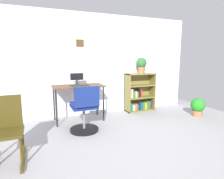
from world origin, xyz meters
TOP-DOWN VIEW (x-y plane):
  - ground_plane at (0.00, 0.00)m, footprint 6.24×6.24m
  - wall_back at (-0.00, 2.15)m, footprint 5.20×0.12m
  - desk at (-0.37, 1.74)m, footprint 1.04×0.53m
  - monitor at (-0.38, 1.79)m, footprint 0.27×0.19m
  - keyboard at (-0.36, 1.66)m, footprint 0.38×0.12m
  - office_chair at (-0.41, 1.05)m, footprint 0.52×0.55m
  - rocking_chair at (-1.58, 0.50)m, footprint 0.42×0.64m
  - bookshelf_low at (1.21, 1.95)m, footprint 0.74×0.30m
  - potted_plant_on_shelf at (1.24, 1.90)m, footprint 0.25×0.25m
  - potted_plant_floor at (2.23, 1.01)m, footprint 0.32×0.32m

SIDE VIEW (x-z plane):
  - ground_plane at x=0.00m, z-range 0.00..0.00m
  - potted_plant_floor at x=2.23m, z-range 0.02..0.44m
  - office_chair at x=-0.41m, z-range -0.06..0.80m
  - bookshelf_low at x=1.21m, z-range -0.05..0.89m
  - rocking_chair at x=-1.58m, z-range 0.01..0.86m
  - desk at x=-0.37m, z-range 0.31..1.07m
  - keyboard at x=-0.36m, z-range 0.76..0.78m
  - monitor at x=-0.38m, z-range 0.75..1.01m
  - wall_back at x=0.00m, z-range 0.00..2.32m
  - potted_plant_on_shelf at x=1.24m, z-range 0.98..1.37m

